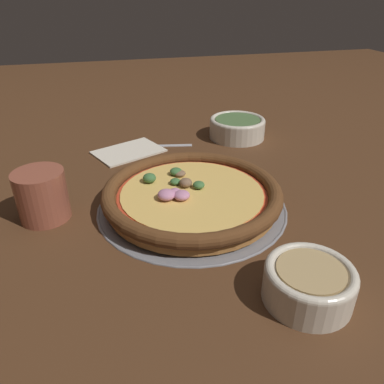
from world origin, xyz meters
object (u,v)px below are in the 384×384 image
bowl_near (309,282)px  napkin (129,151)px  fork (153,146)px  pizza_tray (192,205)px  bowl_far (237,127)px  pizza (192,194)px  drinking_cup (42,195)px

bowl_near → napkin: (-0.17, 0.53, -0.02)m
bowl_near → napkin: bowl_near is taller
bowl_near → fork: size_ratio=0.66×
pizza_tray → bowl_far: 0.36m
pizza → drinking_cup: (-0.25, 0.03, 0.02)m
bowl_near → napkin: bearing=107.5°
pizza_tray → bowl_far: size_ratio=2.39×
bowl_near → pizza: bearing=108.3°
bowl_far → fork: 0.22m
bowl_near → fork: bearing=100.8°
bowl_far → fork: bowl_far is taller
pizza → bowl_far: bowl_far is taller
pizza → drinking_cup: 0.25m
bowl_near → napkin: 0.55m
bowl_near → fork: bowl_near is taller
pizza → fork: (-0.02, 0.30, -0.02)m
pizza → napkin: bearing=106.7°
pizza_tray → drinking_cup: (-0.25, 0.03, 0.04)m
bowl_far → napkin: bowl_far is taller
bowl_near → drinking_cup: bearing=139.7°
pizza_tray → napkin: bearing=106.8°
pizza_tray → fork: size_ratio=1.98×
bowl_near → fork: (-0.10, 0.55, -0.03)m
pizza_tray → napkin: size_ratio=1.86×
fork → bowl_far: bearing=-167.3°
bowl_near → drinking_cup: 0.44m
fork → pizza: bearing=105.2°
pizza_tray → pizza: pizza is taller
pizza_tray → napkin: 0.29m
napkin → bowl_far: bearing=5.6°
pizza → napkin: 0.29m
pizza_tray → pizza: 0.02m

